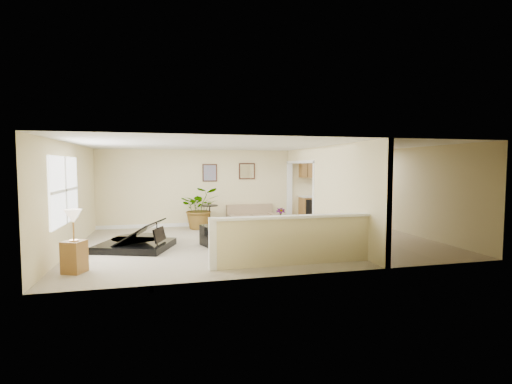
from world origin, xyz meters
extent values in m
plane|color=tan|center=(0.00, 0.00, 0.00)|extent=(9.00, 9.00, 0.00)
cube|color=beige|center=(0.00, 3.00, 1.25)|extent=(9.00, 0.04, 2.50)
cube|color=beige|center=(0.00, -3.00, 1.25)|extent=(9.00, 0.04, 2.50)
cube|color=beige|center=(-4.50, 0.00, 1.25)|extent=(0.04, 6.00, 2.50)
cube|color=beige|center=(4.50, 0.00, 1.25)|extent=(0.04, 6.00, 2.50)
cube|color=silver|center=(0.00, 0.00, 2.50)|extent=(9.00, 6.00, 0.04)
cube|color=gray|center=(3.15, 0.00, 0.00)|extent=(2.70, 6.00, 0.01)
cube|color=beige|center=(1.80, -1.20, 1.25)|extent=(0.12, 3.60, 2.50)
cube|color=beige|center=(1.80, 1.77, 2.30)|extent=(0.12, 2.35, 0.40)
cube|color=beige|center=(0.15, -2.30, 0.47)|extent=(3.30, 0.12, 0.95)
cube|color=white|center=(0.15, -2.30, 0.96)|extent=(3.40, 0.22, 0.05)
cube|color=white|center=(-1.50, -2.30, 0.50)|extent=(0.14, 0.14, 1.00)
cube|color=white|center=(-4.49, -0.50, 1.45)|extent=(0.05, 2.15, 1.45)
cube|color=#3E2216|center=(-0.95, 2.98, 1.75)|extent=(0.48, 0.03, 0.58)
cube|color=#945E7D|center=(-0.95, 2.96, 1.75)|extent=(0.40, 0.01, 0.50)
cube|color=#3E2216|center=(0.30, 2.98, 1.80)|extent=(0.55, 0.03, 0.55)
cube|color=silver|center=(0.30, 2.96, 1.80)|extent=(0.46, 0.01, 0.46)
cube|color=olive|center=(3.30, 2.70, 0.45)|extent=(2.30, 0.60, 0.90)
cube|color=beige|center=(3.30, 2.70, 0.92)|extent=(2.36, 0.65, 0.04)
cube|color=black|center=(2.50, 2.69, 0.43)|extent=(0.60, 0.60, 0.84)
cube|color=olive|center=(3.30, 2.82, 1.95)|extent=(2.30, 0.35, 0.75)
cube|color=black|center=(-3.08, -0.11, 0.83)|extent=(1.94, 1.81, 0.33)
cylinder|color=black|center=(-3.24, 0.48, 0.83)|extent=(1.34, 1.34, 0.33)
cube|color=white|center=(-2.15, -0.11, 0.79)|extent=(0.59, 1.10, 0.02)
cube|color=black|center=(-3.19, 0.00, 1.13)|extent=(1.58, 1.59, 0.73)
cube|color=black|center=(-1.26, -0.26, 0.25)|extent=(0.60, 0.84, 0.50)
cube|color=tan|center=(0.39, 2.57, 0.22)|extent=(1.64, 1.00, 0.44)
cube|color=tan|center=(0.39, 2.91, 0.67)|extent=(1.59, 0.32, 0.46)
cube|color=tan|center=(-0.30, 2.57, 0.53)|extent=(0.25, 0.91, 0.17)
cube|color=tan|center=(1.09, 2.57, 0.53)|extent=(0.25, 0.91, 0.17)
cylinder|color=black|center=(-1.03, 2.33, 0.02)|extent=(0.37, 0.37, 0.03)
cylinder|color=black|center=(-1.03, 2.33, 0.37)|extent=(0.04, 0.04, 0.73)
cylinder|color=black|center=(-1.03, 2.33, 0.74)|extent=(0.52, 0.52, 0.03)
cylinder|color=black|center=(-1.32, 2.42, 0.13)|extent=(0.38, 0.38, 0.26)
imported|color=#19531C|center=(-1.32, 2.42, 0.66)|extent=(1.20, 1.05, 1.31)
cylinder|color=black|center=(1.31, 2.40, 0.11)|extent=(0.31, 0.31, 0.21)
imported|color=#19531C|center=(1.31, 2.40, 0.29)|extent=(0.39, 0.39, 0.59)
cube|color=olive|center=(-4.01, -1.90, 0.30)|extent=(0.46, 0.46, 0.59)
cylinder|color=#AD7939|center=(-4.01, -1.90, 0.60)|extent=(0.16, 0.16, 0.02)
cylinder|color=#AD7939|center=(-4.01, -1.90, 0.80)|extent=(0.03, 0.03, 0.40)
cone|color=beige|center=(-4.01, -1.90, 1.05)|extent=(0.32, 0.32, 0.26)
camera|label=1|loc=(-2.32, -9.23, 1.97)|focal=26.00mm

